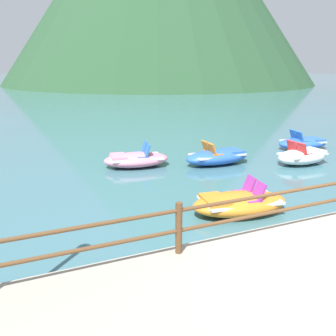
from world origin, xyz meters
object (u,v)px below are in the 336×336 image
object	(u,v)px
pedal_boat_0	(239,203)
pedal_boat_2	(136,159)
pedal_boat_1	(303,156)
pedal_boat_4	(218,156)
pedal_boat_3	(303,143)

from	to	relation	value
pedal_boat_0	pedal_boat_2	xyz separation A→B (m)	(-0.99, 5.13, -0.01)
pedal_boat_0	pedal_boat_1	world-z (taller)	pedal_boat_1
pedal_boat_1	pedal_boat_2	distance (m)	6.22
pedal_boat_1	pedal_boat_2	size ratio (longest dim) A/B	0.89
pedal_boat_1	pedal_boat_4	world-z (taller)	pedal_boat_1
pedal_boat_2	pedal_boat_3	size ratio (longest dim) A/B	1.05
pedal_boat_0	pedal_boat_3	bearing A→B (deg)	36.31
pedal_boat_1	pedal_boat_3	size ratio (longest dim) A/B	0.93
pedal_boat_2	pedal_boat_4	xyz separation A→B (m)	(2.90, -0.91, 0.02)
pedal_boat_3	pedal_boat_4	size ratio (longest dim) A/B	0.94
pedal_boat_0	pedal_boat_3	size ratio (longest dim) A/B	1.10
pedal_boat_2	pedal_boat_3	xyz separation A→B (m)	(7.65, -0.24, -0.01)
pedal_boat_2	pedal_boat_4	bearing A→B (deg)	-17.46
pedal_boat_0	pedal_boat_4	xyz separation A→B (m)	(1.91, 4.22, 0.01)
pedal_boat_0	pedal_boat_2	world-z (taller)	pedal_boat_0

